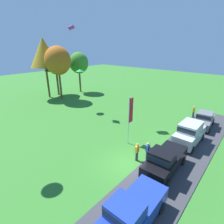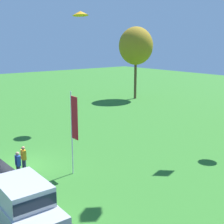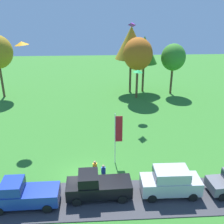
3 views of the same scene
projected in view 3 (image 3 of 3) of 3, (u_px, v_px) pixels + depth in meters
The scene contains 15 objects.
ground_plane at pixel (84, 177), 22.89m from camera, with size 120.00×120.00×0.00m, color #337528.
pavement_strip at pixel (82, 200), 20.15m from camera, with size 36.00×4.40×0.06m, color #38383D.
car_pickup_mid_row at pixel (22, 194), 19.23m from camera, with size 5.03×2.11×2.14m.
car_pickup_far_end at pixel (96, 185), 20.12m from camera, with size 5.05×2.16×2.14m.
car_suv_near_entrance at pixel (171, 181), 20.35m from camera, with size 4.62×2.08×2.28m.
person_beside_suv at pixel (95, 169), 22.47m from camera, with size 0.36×0.24×1.71m.
person_watching_sky at pixel (103, 173), 21.92m from camera, with size 0.36×0.24×1.71m.
tree_far_left at pixel (131, 43), 42.29m from camera, with size 5.18×5.18×10.94m.
tree_lone_near at pixel (138, 54), 39.98m from camera, with size 4.51×4.51×9.52m.
tree_center_back at pixel (144, 50), 43.12m from camera, with size 4.42×4.42×9.33m.
tree_left_of_center at pixel (173, 57), 42.34m from camera, with size 3.93×3.93×8.30m.
flag_banner at pixel (118, 132), 23.83m from camera, with size 0.71×0.08×5.06m.
kite_delta_topmost at pixel (22, 43), 26.76m from camera, with size 1.47×1.47×0.38m, color orange.
kite_diamond_high_right at pixel (132, 24), 31.58m from camera, with size 0.74×1.06×0.32m, color purple.
kite_delta_mid_center at pixel (138, 71), 33.67m from camera, with size 1.22×1.22×0.34m, color green.
Camera 3 is at (1.38, -19.14, 13.95)m, focal length 42.00 mm.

